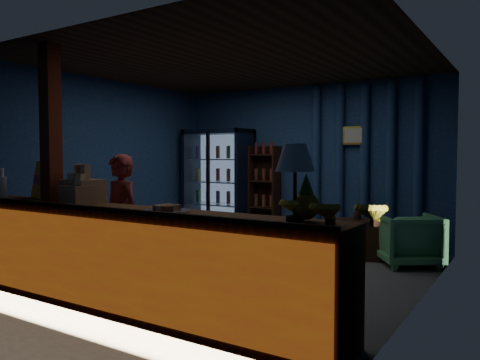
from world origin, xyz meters
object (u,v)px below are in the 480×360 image
(pastry_tray, at_px, (167,210))
(table_lamp, at_px, (295,161))
(green_chair, at_px, (409,240))
(shopkeeper, at_px, (120,220))

(pastry_tray, xyz_separation_m, table_lamp, (1.17, 0.07, 0.43))
(table_lamp, bearing_deg, green_chair, 87.88)
(shopkeeper, bearing_deg, table_lamp, 0.74)
(shopkeeper, xyz_separation_m, pastry_tray, (1.18, -0.57, 0.24))
(shopkeeper, height_order, green_chair, shopkeeper)
(shopkeeper, xyz_separation_m, green_chair, (2.47, 2.69, -0.39))
(green_chair, distance_m, table_lamp, 3.35)
(pastry_tray, distance_m, table_lamp, 1.25)
(pastry_tray, bearing_deg, shopkeeper, 154.26)
(green_chair, distance_m, pastry_tray, 3.56)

